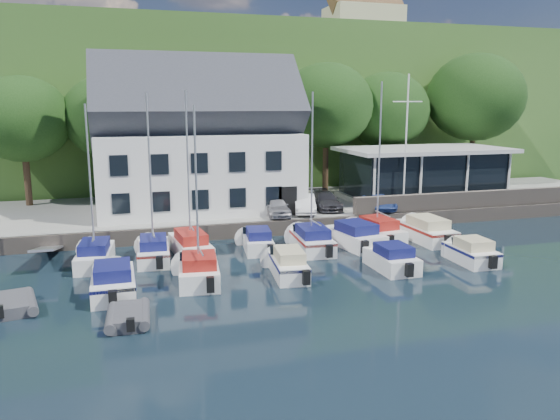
{
  "coord_description": "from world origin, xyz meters",
  "views": [
    {
      "loc": [
        -12.48,
        -22.68,
        8.6
      ],
      "look_at": [
        -3.09,
        9.0,
        2.12
      ],
      "focal_mm": 35.0,
      "sensor_mm": 36.0,
      "label": 1
    }
  ],
  "objects_px": {
    "car_dgrey": "(325,200)",
    "boat_r2_0": "(113,278)",
    "boat_r1_0": "(90,187)",
    "boat_r1_1": "(151,185)",
    "car_white": "(304,204)",
    "boat_r1_3": "(258,239)",
    "dinghy_0": "(14,302)",
    "boat_r1_5": "(354,234)",
    "boat_r2_1": "(196,191)",
    "boat_r1_7": "(425,228)",
    "boat_r1_6": "(379,167)",
    "boat_r2_2": "(288,262)",
    "boat_r1_4": "(312,175)",
    "dinghy_1": "(128,314)",
    "harbor_building": "(198,149)",
    "boat_r1_2": "(188,177)",
    "car_silver": "(276,206)",
    "car_blue": "(379,202)",
    "boat_r2_3": "(391,257)",
    "club_pavilion": "(423,173)",
    "flagpole": "(406,143)",
    "boat_r2_4": "(471,250)"
  },
  "relations": [
    {
      "from": "car_dgrey",
      "to": "boat_r1_2",
      "type": "bearing_deg",
      "value": -145.87
    },
    {
      "from": "boat_r1_3",
      "to": "boat_r2_1",
      "type": "relative_size",
      "value": 0.57
    },
    {
      "from": "car_dgrey",
      "to": "boat_r2_1",
      "type": "xyz_separation_m",
      "value": [
        -10.82,
        -11.18,
        2.89
      ]
    },
    {
      "from": "boat_r1_0",
      "to": "boat_r1_1",
      "type": "relative_size",
      "value": 1.01
    },
    {
      "from": "car_blue",
      "to": "dinghy_0",
      "type": "bearing_deg",
      "value": -145.37
    },
    {
      "from": "boat_r1_3",
      "to": "boat_r1_2",
      "type": "bearing_deg",
      "value": -172.27
    },
    {
      "from": "flagpole",
      "to": "boat_r1_3",
      "type": "relative_size",
      "value": 1.89
    },
    {
      "from": "boat_r1_3",
      "to": "boat_r2_3",
      "type": "bearing_deg",
      "value": -36.68
    },
    {
      "from": "boat_r2_4",
      "to": "dinghy_1",
      "type": "bearing_deg",
      "value": -167.64
    },
    {
      "from": "car_silver",
      "to": "car_blue",
      "type": "height_order",
      "value": "car_silver"
    },
    {
      "from": "boat_r1_1",
      "to": "boat_r1_2",
      "type": "xyz_separation_m",
      "value": [
        2.09,
        0.4,
        0.34
      ]
    },
    {
      "from": "car_dgrey",
      "to": "boat_r1_3",
      "type": "xyz_separation_m",
      "value": [
        -6.6,
        -6.16,
        -0.95
      ]
    },
    {
      "from": "harbor_building",
      "to": "boat_r1_6",
      "type": "distance_m",
      "value": 13.23
    },
    {
      "from": "car_dgrey",
      "to": "dinghy_1",
      "type": "distance_m",
      "value": 20.87
    },
    {
      "from": "car_white",
      "to": "boat_r1_0",
      "type": "relative_size",
      "value": 0.47
    },
    {
      "from": "club_pavilion",
      "to": "car_blue",
      "type": "bearing_deg",
      "value": -148.37
    },
    {
      "from": "boat_r2_0",
      "to": "boat_r2_1",
      "type": "xyz_separation_m",
      "value": [
        3.98,
        0.44,
        3.78
      ]
    },
    {
      "from": "boat_r2_1",
      "to": "boat_r1_4",
      "type": "bearing_deg",
      "value": 36.78
    },
    {
      "from": "flagpole",
      "to": "boat_r1_6",
      "type": "height_order",
      "value": "flagpole"
    },
    {
      "from": "boat_r1_0",
      "to": "club_pavilion",
      "type": "bearing_deg",
      "value": 24.53
    },
    {
      "from": "boat_r1_6",
      "to": "boat_r2_2",
      "type": "height_order",
      "value": "boat_r1_6"
    },
    {
      "from": "boat_r1_3",
      "to": "car_blue",
      "type": "bearing_deg",
      "value": 32.66
    },
    {
      "from": "boat_r1_1",
      "to": "boat_r1_6",
      "type": "relative_size",
      "value": 0.89
    },
    {
      "from": "boat_r1_7",
      "to": "boat_r1_0",
      "type": "bearing_deg",
      "value": 178.3
    },
    {
      "from": "boat_r2_4",
      "to": "dinghy_0",
      "type": "xyz_separation_m",
      "value": [
        -22.82,
        -0.5,
        -0.35
      ]
    },
    {
      "from": "car_dgrey",
      "to": "boat_r1_2",
      "type": "height_order",
      "value": "boat_r1_2"
    },
    {
      "from": "boat_r2_3",
      "to": "dinghy_0",
      "type": "bearing_deg",
      "value": -178.11
    },
    {
      "from": "boat_r2_2",
      "to": "boat_r1_1",
      "type": "bearing_deg",
      "value": 149.98
    },
    {
      "from": "car_blue",
      "to": "boat_r2_0",
      "type": "bearing_deg",
      "value": -142.51
    },
    {
      "from": "harbor_building",
      "to": "boat_r1_6",
      "type": "xyz_separation_m",
      "value": [
        9.94,
        -8.71,
        -0.63
      ]
    },
    {
      "from": "flagpole",
      "to": "boat_r1_6",
      "type": "relative_size",
      "value": 1.02
    },
    {
      "from": "boat_r1_3",
      "to": "dinghy_0",
      "type": "distance_m",
      "value": 13.75
    },
    {
      "from": "boat_r1_3",
      "to": "dinghy_0",
      "type": "height_order",
      "value": "boat_r1_3"
    },
    {
      "from": "boat_r1_4",
      "to": "dinghy_1",
      "type": "height_order",
      "value": "boat_r1_4"
    },
    {
      "from": "car_blue",
      "to": "boat_r1_0",
      "type": "bearing_deg",
      "value": -156.34
    },
    {
      "from": "boat_r1_1",
      "to": "dinghy_1",
      "type": "distance_m",
      "value": 9.61
    },
    {
      "from": "car_silver",
      "to": "boat_r1_0",
      "type": "height_order",
      "value": "boat_r1_0"
    },
    {
      "from": "car_white",
      "to": "boat_r1_5",
      "type": "relative_size",
      "value": 0.64
    },
    {
      "from": "boat_r1_1",
      "to": "boat_r1_4",
      "type": "xyz_separation_m",
      "value": [
        9.15,
        -0.37,
        0.29
      ]
    },
    {
      "from": "boat_r1_6",
      "to": "boat_r1_0",
      "type": "bearing_deg",
      "value": 174.82
    },
    {
      "from": "boat_r1_3",
      "to": "harbor_building",
      "type": "bearing_deg",
      "value": 111.53
    },
    {
      "from": "boat_r1_1",
      "to": "boat_r1_7",
      "type": "xyz_separation_m",
      "value": [
        16.89,
        -0.26,
        -3.44
      ]
    },
    {
      "from": "car_dgrey",
      "to": "boat_r2_0",
      "type": "relative_size",
      "value": 0.73
    },
    {
      "from": "boat_r1_0",
      "to": "boat_r2_4",
      "type": "xyz_separation_m",
      "value": [
        19.74,
        -5.3,
        -3.56
      ]
    },
    {
      "from": "boat_r1_6",
      "to": "boat_r2_0",
      "type": "bearing_deg",
      "value": -167.9
    },
    {
      "from": "club_pavilion",
      "to": "boat_r2_4",
      "type": "relative_size",
      "value": 2.82
    },
    {
      "from": "car_white",
      "to": "boat_r2_0",
      "type": "bearing_deg",
      "value": -125.68
    },
    {
      "from": "dinghy_0",
      "to": "club_pavilion",
      "type": "bearing_deg",
      "value": 15.52
    },
    {
      "from": "boat_r2_1",
      "to": "flagpole",
      "type": "bearing_deg",
      "value": 37.3
    },
    {
      "from": "car_white",
      "to": "flagpole",
      "type": "bearing_deg",
      "value": 10.82
    }
  ]
}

